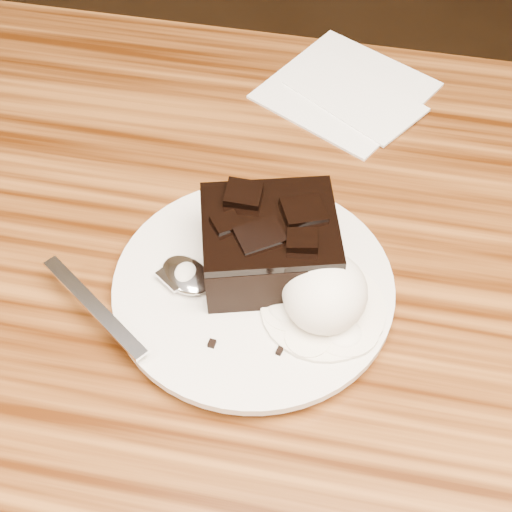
% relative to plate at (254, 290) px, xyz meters
% --- Properties ---
extents(plate, '(0.22, 0.22, 0.02)m').
position_rel_plate_xyz_m(plate, '(0.00, 0.00, 0.00)').
color(plate, silver).
rests_on(plate, dining_table).
extents(brownie, '(0.12, 0.11, 0.05)m').
position_rel_plate_xyz_m(brownie, '(0.01, 0.02, 0.03)').
color(brownie, black).
rests_on(brownie, plate).
extents(ice_cream_scoop, '(0.06, 0.07, 0.05)m').
position_rel_plate_xyz_m(ice_cream_scoop, '(0.06, -0.01, 0.03)').
color(ice_cream_scoop, white).
rests_on(ice_cream_scoop, plate).
extents(melt_puddle, '(0.09, 0.09, 0.00)m').
position_rel_plate_xyz_m(melt_puddle, '(0.06, -0.01, 0.01)').
color(melt_puddle, silver).
rests_on(melt_puddle, plate).
extents(spoon, '(0.16, 0.13, 0.01)m').
position_rel_plate_xyz_m(spoon, '(-0.05, -0.01, 0.01)').
color(spoon, silver).
rests_on(spoon, plate).
extents(napkin, '(0.19, 0.19, 0.01)m').
position_rel_plate_xyz_m(napkin, '(0.04, 0.26, -0.01)').
color(napkin, white).
rests_on(napkin, dining_table).
extents(crumb_a, '(0.01, 0.01, 0.00)m').
position_rel_plate_xyz_m(crumb_a, '(-0.02, -0.06, 0.01)').
color(crumb_a, black).
rests_on(crumb_a, plate).
extents(crumb_b, '(0.01, 0.01, 0.00)m').
position_rel_plate_xyz_m(crumb_b, '(0.01, -0.01, 0.01)').
color(crumb_b, black).
rests_on(crumb_b, plate).
extents(crumb_c, '(0.01, 0.01, 0.00)m').
position_rel_plate_xyz_m(crumb_c, '(0.03, -0.06, 0.01)').
color(crumb_c, black).
rests_on(crumb_c, plate).
extents(crumb_d, '(0.01, 0.01, 0.00)m').
position_rel_plate_xyz_m(crumb_d, '(-0.02, -0.01, 0.01)').
color(crumb_d, black).
rests_on(crumb_d, plate).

